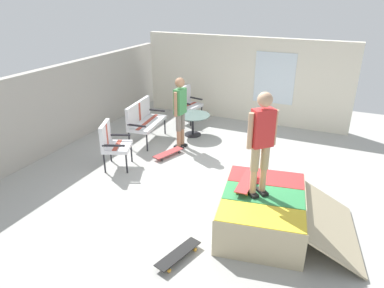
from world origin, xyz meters
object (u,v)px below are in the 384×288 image
at_px(patio_bench, 143,118).
at_px(skateboard_spare, 178,254).
at_px(patio_table, 193,121).
at_px(person_skater, 262,138).
at_px(skateboard_on_ramp, 246,182).
at_px(skateboard_by_bench, 168,153).
at_px(skate_ramp, 264,211).
at_px(patio_chair_near_house, 187,101).
at_px(patio_chair_by_wall, 112,141).
at_px(person_watching, 180,108).

relative_size(patio_bench, skateboard_spare, 1.59).
bearing_deg(patio_table, person_skater, -141.64).
xyz_separation_m(person_skater, skateboard_on_ramp, (0.16, 0.22, -0.87)).
height_order(skateboard_by_bench, skateboard_on_ramp, skateboard_on_ramp).
xyz_separation_m(skate_ramp, skateboard_spare, (-1.23, 0.93, -0.23)).
bearing_deg(patio_chair_near_house, patio_table, -146.86).
relative_size(skate_ramp, skateboard_spare, 2.88).
bearing_deg(skateboard_on_ramp, skateboard_by_bench, 54.86).
bearing_deg(patio_chair_by_wall, skate_ramp, -102.55).
distance_m(patio_chair_near_house, skateboard_on_ramp, 5.02).
bearing_deg(skateboard_on_ramp, patio_table, 37.26).
height_order(skateboard_by_bench, skateboard_spare, same).
xyz_separation_m(person_skater, skateboard_by_bench, (1.79, 2.54, -1.50)).
height_order(patio_table, skateboard_by_bench, patio_table).
bearing_deg(person_watching, patio_chair_near_house, 20.58).
height_order(patio_table, skateboard_on_ramp, skateboard_on_ramp).
xyz_separation_m(patio_chair_by_wall, person_skater, (-0.83, -3.38, 0.97)).
xyz_separation_m(patio_chair_by_wall, skateboard_spare, (-2.01, -2.58, -0.53)).
relative_size(patio_table, person_skater, 0.55).
distance_m(skate_ramp, patio_chair_near_house, 5.34).
distance_m(person_skater, skateboard_on_ramp, 0.91).
relative_size(skateboard_by_bench, skateboard_spare, 1.00).
distance_m(skateboard_by_bench, skateboard_spare, 3.45).
distance_m(patio_bench, skateboard_spare, 4.54).
relative_size(person_watching, skateboard_by_bench, 2.11).
bearing_deg(skate_ramp, patio_table, 40.16).
height_order(patio_chair_near_house, person_skater, person_skater).
bearing_deg(skateboard_on_ramp, person_skater, -125.84).
xyz_separation_m(person_skater, skateboard_spare, (-1.19, 0.80, -1.50)).
bearing_deg(patio_bench, patio_table, -49.01).
xyz_separation_m(patio_bench, skateboard_by_bench, (-0.59, -1.01, -0.53)).
bearing_deg(skate_ramp, person_skater, 108.12).
xyz_separation_m(skate_ramp, patio_chair_by_wall, (0.78, 3.51, 0.30)).
height_order(skate_ramp, skateboard_on_ramp, skateboard_on_ramp).
height_order(patio_chair_near_house, patio_chair_by_wall, same).
distance_m(patio_chair_near_house, skateboard_by_bench, 2.56).
distance_m(patio_table, skateboard_by_bench, 1.48).
bearing_deg(patio_chair_by_wall, skateboard_spare, -127.93).
xyz_separation_m(patio_table, skateboard_by_bench, (-1.45, -0.02, -0.32)).
xyz_separation_m(patio_chair_near_house, patio_chair_by_wall, (-3.38, 0.18, 0.00)).
relative_size(person_watching, person_skater, 1.06).
height_order(skate_ramp, patio_chair_near_house, patio_chair_near_house).
height_order(skate_ramp, person_watching, person_watching).
distance_m(patio_bench, skateboard_on_ramp, 4.01).
relative_size(patio_chair_by_wall, person_watching, 0.59).
bearing_deg(person_skater, patio_chair_near_house, 37.22).
bearing_deg(skateboard_by_bench, patio_chair_by_wall, 139.16).
bearing_deg(person_skater, patio_table, 38.36).
relative_size(person_watching, skateboard_on_ramp, 2.15).
bearing_deg(skate_ramp, patio_bench, 57.63).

